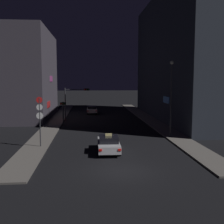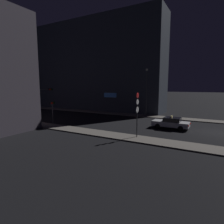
{
  "view_description": "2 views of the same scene",
  "coord_description": "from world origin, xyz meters",
  "px_view_note": "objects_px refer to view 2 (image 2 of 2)",
  "views": [
    {
      "loc": [
        -2.21,
        -18.59,
        6.14
      ],
      "look_at": [
        0.33,
        12.1,
        2.67
      ],
      "focal_mm": 45.51,
      "sensor_mm": 36.0,
      "label": 1
    },
    {
      "loc": [
        -24.25,
        0.28,
        5.32
      ],
      "look_at": [
        -1.34,
        13.1,
        1.65
      ],
      "focal_mm": 30.22,
      "sensor_mm": 36.0,
      "label": 2
    }
  ],
  "objects_px": {
    "taxi": "(171,123)",
    "traffic_light_overhead": "(42,97)",
    "far_car": "(19,110)",
    "traffic_light_left_kerb": "(53,107)",
    "sign_pole_left": "(137,110)",
    "street_lamp_near_block": "(146,88)"
  },
  "relations": [
    {
      "from": "far_car",
      "to": "street_lamp_near_block",
      "type": "xyz_separation_m",
      "value": [
        8.12,
        -22.53,
        4.17
      ]
    },
    {
      "from": "far_car",
      "to": "traffic_light_left_kerb",
      "type": "xyz_separation_m",
      "value": [
        -4.06,
        -13.25,
        1.61
      ]
    },
    {
      "from": "taxi",
      "to": "traffic_light_left_kerb",
      "type": "bearing_deg",
      "value": 108.91
    },
    {
      "from": "far_car",
      "to": "traffic_light_left_kerb",
      "type": "height_order",
      "value": "traffic_light_left_kerb"
    },
    {
      "from": "taxi",
      "to": "street_lamp_near_block",
      "type": "relative_size",
      "value": 0.56
    },
    {
      "from": "traffic_light_left_kerb",
      "to": "street_lamp_near_block",
      "type": "height_order",
      "value": "street_lamp_near_block"
    },
    {
      "from": "traffic_light_overhead",
      "to": "sign_pole_left",
      "type": "xyz_separation_m",
      "value": [
        -2.34,
        -16.61,
        -0.77
      ]
    },
    {
      "from": "taxi",
      "to": "far_car",
      "type": "bearing_deg",
      "value": 92.18
    },
    {
      "from": "traffic_light_overhead",
      "to": "traffic_light_left_kerb",
      "type": "xyz_separation_m",
      "value": [
        -1.4,
        -3.72,
        -1.28
      ]
    },
    {
      "from": "traffic_light_left_kerb",
      "to": "street_lamp_near_block",
      "type": "relative_size",
      "value": 0.4
    },
    {
      "from": "taxi",
      "to": "traffic_light_left_kerb",
      "type": "relative_size",
      "value": 1.39
    },
    {
      "from": "taxi",
      "to": "traffic_light_overhead",
      "type": "distance_m",
      "value": 19.3
    },
    {
      "from": "far_car",
      "to": "street_lamp_near_block",
      "type": "height_order",
      "value": "street_lamp_near_block"
    },
    {
      "from": "traffic_light_left_kerb",
      "to": "traffic_light_overhead",
      "type": "bearing_deg",
      "value": 69.38
    },
    {
      "from": "traffic_light_overhead",
      "to": "sign_pole_left",
      "type": "bearing_deg",
      "value": -98.02
    },
    {
      "from": "far_car",
      "to": "sign_pole_left",
      "type": "relative_size",
      "value": 0.98
    },
    {
      "from": "traffic_light_overhead",
      "to": "street_lamp_near_block",
      "type": "relative_size",
      "value": 0.62
    },
    {
      "from": "taxi",
      "to": "traffic_light_overhead",
      "type": "bearing_deg",
      "value": 101.3
    },
    {
      "from": "far_car",
      "to": "traffic_light_overhead",
      "type": "bearing_deg",
      "value": -105.6
    },
    {
      "from": "street_lamp_near_block",
      "to": "taxi",
      "type": "bearing_deg",
      "value": -140.98
    },
    {
      "from": "far_car",
      "to": "traffic_light_left_kerb",
      "type": "bearing_deg",
      "value": -107.04
    },
    {
      "from": "traffic_light_left_kerb",
      "to": "sign_pole_left",
      "type": "relative_size",
      "value": 0.71
    }
  ]
}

